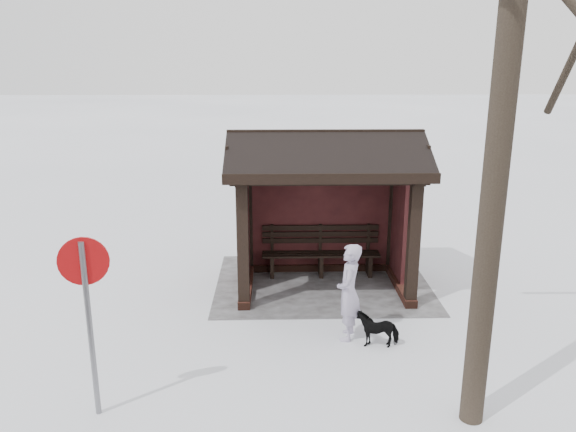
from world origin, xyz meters
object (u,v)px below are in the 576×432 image
object	(u,v)px
pedestrian	(349,292)
dog	(378,328)
road_sign	(86,289)
bus_shelter	(324,178)

from	to	relation	value
pedestrian	dog	bearing A→B (deg)	76.43
pedestrian	road_sign	distance (m)	4.01
pedestrian	bus_shelter	bearing A→B (deg)	-160.78
bus_shelter	road_sign	world-z (taller)	bus_shelter
bus_shelter	pedestrian	xyz separation A→B (m)	(-0.22, 2.21, -1.37)
dog	road_sign	size ratio (longest dim) A/B	0.28
pedestrian	dog	xyz separation A→B (m)	(-0.44, 0.22, -0.52)
road_sign	pedestrian	bearing A→B (deg)	-161.27
pedestrian	dog	size ratio (longest dim) A/B	2.43
bus_shelter	road_sign	bearing A→B (deg)	52.25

